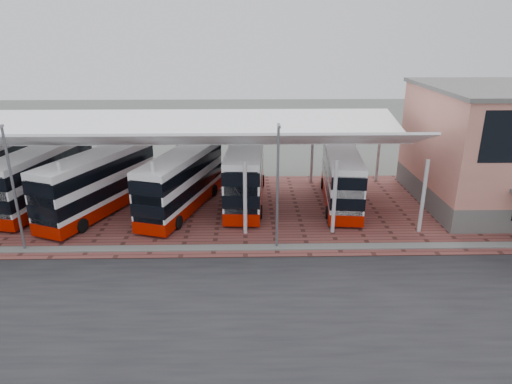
# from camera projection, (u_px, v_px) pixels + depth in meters

# --- Properties ---
(ground) EXTENTS (140.00, 140.00, 0.00)m
(ground) POSITION_uv_depth(u_px,v_px,m) (245.00, 304.00, 23.33)
(ground) COLOR #4F534D
(road) EXTENTS (120.00, 14.00, 0.02)m
(road) POSITION_uv_depth(u_px,v_px,m) (245.00, 316.00, 22.39)
(road) COLOR black
(road) RESTS_ON ground
(forecourt) EXTENTS (72.00, 16.00, 0.06)m
(forecourt) POSITION_uv_depth(u_px,v_px,m) (271.00, 208.00, 35.58)
(forecourt) COLOR brown
(forecourt) RESTS_ON ground
(north_kerb) EXTENTS (120.00, 0.80, 0.14)m
(north_kerb) POSITION_uv_depth(u_px,v_px,m) (245.00, 248.00, 29.13)
(north_kerb) COLOR slate
(north_kerb) RESTS_ON ground
(canopy) EXTENTS (37.00, 11.63, 7.07)m
(canopy) POSITION_uv_depth(u_px,v_px,m) (165.00, 134.00, 34.33)
(canopy) COLOR silver
(canopy) RESTS_ON ground
(lamp_west) EXTENTS (0.16, 0.90, 8.07)m
(lamp_west) POSITION_uv_depth(u_px,v_px,m) (13.00, 186.00, 27.45)
(lamp_west) COLOR slate
(lamp_west) RESTS_ON ground
(lamp_east) EXTENTS (0.16, 0.90, 8.07)m
(lamp_east) POSITION_uv_depth(u_px,v_px,m) (278.00, 184.00, 27.78)
(lamp_east) COLOR slate
(lamp_east) RESTS_ON ground
(bus_1) EXTENTS (4.62, 11.33, 4.55)m
(bus_1) POSITION_uv_depth(u_px,v_px,m) (42.00, 178.00, 35.48)
(bus_1) COLOR white
(bus_1) RESTS_ON forecourt
(bus_2) EXTENTS (6.59, 11.20, 4.56)m
(bus_2) POSITION_uv_depth(u_px,v_px,m) (98.00, 184.00, 34.10)
(bus_2) COLOR white
(bus_2) RESTS_ON forecourt
(bus_3) EXTENTS (5.59, 11.02, 4.44)m
(bus_3) POSITION_uv_depth(u_px,v_px,m) (182.00, 182.00, 34.57)
(bus_3) COLOR white
(bus_3) RESTS_ON forecourt
(bus_4) EXTENTS (3.33, 11.44, 4.66)m
(bus_4) POSITION_uv_depth(u_px,v_px,m) (246.00, 173.00, 36.31)
(bus_4) COLOR white
(bus_4) RESTS_ON forecourt
(bus_5) EXTENTS (3.48, 10.60, 4.29)m
(bus_5) POSITION_uv_depth(u_px,v_px,m) (341.00, 177.00, 35.91)
(bus_5) COLOR white
(bus_5) RESTS_ON forecourt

